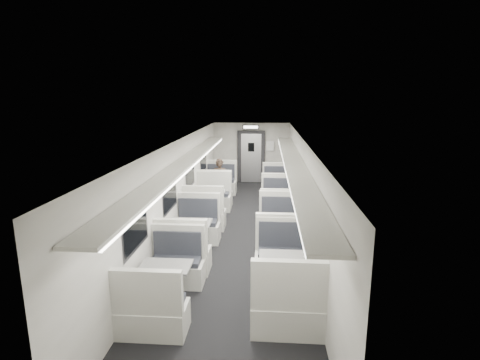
% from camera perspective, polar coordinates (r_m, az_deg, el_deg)
% --- Properties ---
extents(room, '(3.24, 12.24, 2.64)m').
position_cam_1_polar(room, '(9.16, 0.07, -1.39)').
color(room, black).
rests_on(room, ground).
extents(booth_left_a, '(1.10, 2.22, 1.19)m').
position_cam_1_polar(booth_left_a, '(12.61, -3.40, -1.26)').
color(booth_left_a, beige).
rests_on(booth_left_a, room).
extents(booth_left_b, '(1.11, 2.25, 1.20)m').
position_cam_1_polar(booth_left_b, '(10.72, -4.78, -3.75)').
color(booth_left_b, beige).
rests_on(booth_left_b, room).
extents(booth_left_c, '(1.06, 2.16, 1.15)m').
position_cam_1_polar(booth_left_c, '(8.36, -7.49, -8.74)').
color(booth_left_c, beige).
rests_on(booth_left_c, room).
extents(booth_left_d, '(1.01, 2.04, 1.09)m').
position_cam_1_polar(booth_left_d, '(6.55, -11.20, -15.39)').
color(booth_left_d, beige).
rests_on(booth_left_d, room).
extents(booth_right_a, '(1.03, 2.09, 1.12)m').
position_cam_1_polar(booth_right_a, '(12.62, 5.71, -1.40)').
color(booth_right_a, beige).
rests_on(booth_right_a, room).
extents(booth_right_b, '(1.04, 2.12, 1.13)m').
position_cam_1_polar(booth_right_b, '(10.64, 5.98, -4.04)').
color(booth_right_b, beige).
rests_on(booth_right_b, room).
extents(booth_right_c, '(1.07, 2.18, 1.16)m').
position_cam_1_polar(booth_right_c, '(8.45, 6.44, -8.47)').
color(booth_right_c, beige).
rests_on(booth_right_c, room).
extents(booth_right_d, '(1.12, 2.28, 1.22)m').
position_cam_1_polar(booth_right_d, '(6.59, 7.11, -14.67)').
color(booth_right_d, beige).
rests_on(booth_right_d, room).
extents(passenger, '(0.55, 0.37, 1.47)m').
position_cam_1_polar(passenger, '(12.08, -3.07, -0.21)').
color(passenger, black).
rests_on(passenger, room).
extents(window_a, '(0.02, 1.18, 0.84)m').
position_cam_1_polar(window_a, '(12.61, -5.58, 3.13)').
color(window_a, black).
rests_on(window_a, room).
extents(window_b, '(0.02, 1.18, 0.84)m').
position_cam_1_polar(window_b, '(10.49, -7.59, 1.15)').
color(window_b, black).
rests_on(window_b, room).
extents(window_c, '(0.02, 1.18, 0.84)m').
position_cam_1_polar(window_c, '(8.40, -10.61, -1.84)').
color(window_c, black).
rests_on(window_c, room).
extents(window_d, '(0.02, 1.18, 0.84)m').
position_cam_1_polar(window_d, '(6.39, -15.60, -6.73)').
color(window_d, black).
rests_on(window_d, room).
extents(luggage_rack_left, '(0.46, 10.40, 0.09)m').
position_cam_1_polar(luggage_rack_left, '(8.89, -8.10, 2.78)').
color(luggage_rack_left, beige).
rests_on(luggage_rack_left, room).
extents(luggage_rack_right, '(0.46, 10.40, 0.09)m').
position_cam_1_polar(luggage_rack_right, '(8.71, 8.13, 2.58)').
color(luggage_rack_right, beige).
rests_on(luggage_rack_right, room).
extents(vestibule_door, '(1.10, 0.13, 2.10)m').
position_cam_1_polar(vestibule_door, '(15.00, 1.71, 3.50)').
color(vestibule_door, black).
rests_on(vestibule_door, room).
extents(exit_sign, '(0.62, 0.12, 0.16)m').
position_cam_1_polar(exit_sign, '(14.36, 1.65, 8.08)').
color(exit_sign, black).
rests_on(exit_sign, room).
extents(wall_notice, '(0.32, 0.02, 0.40)m').
position_cam_1_polar(wall_notice, '(14.91, 4.61, 5.19)').
color(wall_notice, white).
rests_on(wall_notice, room).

